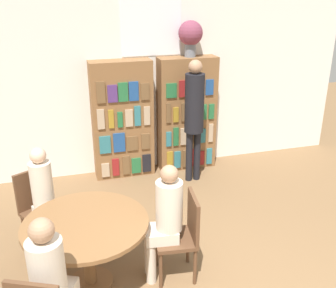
% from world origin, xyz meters
% --- Properties ---
extents(wall_back, '(6.40, 0.07, 3.00)m').
position_xyz_m(wall_back, '(0.00, 3.74, 1.51)').
color(wall_back, silver).
rests_on(wall_back, ground_plane).
extents(bookshelf_left, '(0.90, 0.34, 1.78)m').
position_xyz_m(bookshelf_left, '(-0.51, 3.55, 0.89)').
color(bookshelf_left, brown).
rests_on(bookshelf_left, ground_plane).
extents(bookshelf_right, '(0.90, 0.34, 1.78)m').
position_xyz_m(bookshelf_right, '(0.51, 3.55, 0.89)').
color(bookshelf_right, brown).
rests_on(bookshelf_right, ground_plane).
extents(flower_vase, '(0.36, 0.36, 0.52)m').
position_xyz_m(flower_vase, '(0.55, 3.55, 2.10)').
color(flower_vase, slate).
rests_on(flower_vase, bookshelf_right).
extents(reading_table, '(1.19, 1.19, 0.72)m').
position_xyz_m(reading_table, '(-1.29, 1.17, 0.60)').
color(reading_table, brown).
rests_on(reading_table, ground_plane).
extents(chair_left_side, '(0.54, 0.54, 0.90)m').
position_xyz_m(chair_left_side, '(-1.74, 1.99, 0.50)').
color(chair_left_side, brown).
rests_on(chair_left_side, ground_plane).
extents(chair_far_side, '(0.45, 0.45, 0.90)m').
position_xyz_m(chair_far_side, '(-0.37, 1.06, 0.50)').
color(chair_far_side, brown).
rests_on(chair_far_side, ground_plane).
extents(seated_reader_left, '(0.36, 0.39, 1.24)m').
position_xyz_m(seated_reader_left, '(-1.65, 1.83, 0.69)').
color(seated_reader_left, beige).
rests_on(seated_reader_left, ground_plane).
extents(seated_reader_right, '(0.38, 0.30, 1.24)m').
position_xyz_m(seated_reader_right, '(-0.55, 1.08, 0.70)').
color(seated_reader_right, beige).
rests_on(seated_reader_right, ground_plane).
extents(seated_reader_back, '(0.38, 0.41, 1.26)m').
position_xyz_m(seated_reader_back, '(-1.61, 0.49, 0.72)').
color(seated_reader_back, beige).
rests_on(seated_reader_back, ground_plane).
extents(librarian_standing, '(0.28, 0.55, 1.83)m').
position_xyz_m(librarian_standing, '(0.45, 3.04, 1.11)').
color(librarian_standing, black).
rests_on(librarian_standing, ground_plane).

